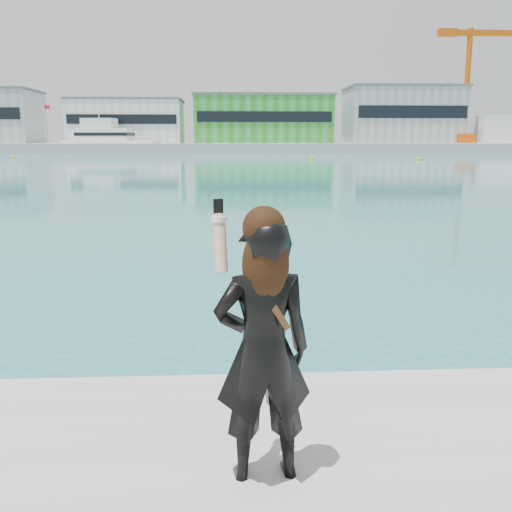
% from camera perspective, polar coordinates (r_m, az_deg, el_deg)
% --- Properties ---
extents(far_quay, '(320.00, 40.00, 2.00)m').
position_cam_1_polar(far_quay, '(133.44, -2.93, 10.79)').
color(far_quay, '#9E9E99').
rests_on(far_quay, ground).
extents(warehouse_white, '(24.48, 15.35, 9.50)m').
position_cam_1_polar(warehouse_white, '(133.18, -12.71, 13.01)').
color(warehouse_white, silver).
rests_on(warehouse_white, far_quay).
extents(warehouse_green, '(30.60, 16.36, 10.50)m').
position_cam_1_polar(warehouse_green, '(131.77, 0.63, 13.52)').
color(warehouse_green, '#2D8421').
rests_on(warehouse_green, far_quay).
extents(warehouse_grey_right, '(25.50, 15.35, 12.50)m').
position_cam_1_polar(warehouse_grey_right, '(137.68, 14.43, 13.50)').
color(warehouse_grey_right, gray).
rests_on(warehouse_grey_right, far_quay).
extents(ancillary_shed, '(12.00, 10.00, 6.00)m').
position_cam_1_polar(ancillary_shed, '(143.83, 23.16, 11.55)').
color(ancillary_shed, silver).
rests_on(ancillary_shed, far_quay).
extents(dock_crane, '(23.00, 4.00, 24.00)m').
position_cam_1_polar(dock_crane, '(137.08, 20.83, 15.99)').
color(dock_crane, '#DC550C').
rests_on(dock_crane, far_quay).
extents(flagpole_left, '(1.28, 0.16, 8.00)m').
position_cam_1_polar(flagpole_left, '(129.92, -20.32, 12.53)').
color(flagpole_left, silver).
rests_on(flagpole_left, far_quay).
extents(flagpole_right, '(1.28, 0.16, 8.00)m').
position_cam_1_polar(flagpole_right, '(126.55, 7.40, 13.18)').
color(flagpole_right, silver).
rests_on(flagpole_right, far_quay).
extents(motor_yacht, '(20.37, 9.26, 9.18)m').
position_cam_1_polar(motor_yacht, '(122.25, -14.62, 11.12)').
color(motor_yacht, silver).
rests_on(motor_yacht, ground).
extents(buoy_near, '(0.50, 0.50, 0.50)m').
position_cam_1_polar(buoy_near, '(81.31, 15.93, 9.20)').
color(buoy_near, '#FFE80D').
rests_on(buoy_near, ground).
extents(buoy_far, '(0.50, 0.50, 0.50)m').
position_cam_1_polar(buoy_far, '(94.84, -23.11, 9.00)').
color(buoy_far, '#FFE80D').
rests_on(buoy_far, ground).
extents(buoy_extra, '(0.50, 0.50, 0.50)m').
position_cam_1_polar(buoy_extra, '(78.87, 5.62, 9.52)').
color(buoy_extra, '#FFE80D').
rests_on(buoy_extra, ground).
extents(woman, '(0.58, 0.42, 1.58)m').
position_cam_1_polar(woman, '(3.18, 0.70, -8.72)').
color(woman, black).
rests_on(woman, near_quay).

